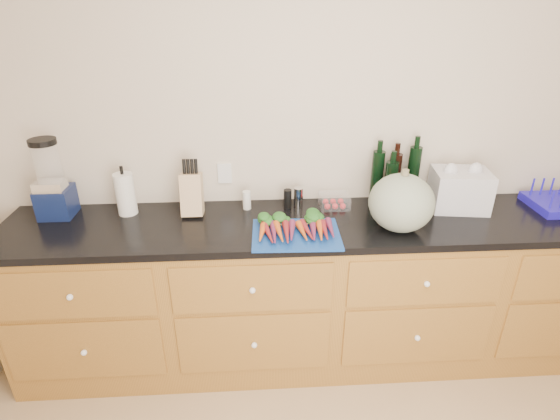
{
  "coord_description": "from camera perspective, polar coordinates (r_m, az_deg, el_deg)",
  "views": [
    {
      "loc": [
        -0.42,
        -0.83,
        2.04
      ],
      "look_at": [
        -0.3,
        1.2,
        1.06
      ],
      "focal_mm": 28.0,
      "sensor_mm": 36.0,
      "label": 1
    }
  ],
  "objects": [
    {
      "name": "wall_back",
      "position": [
        2.6,
        6.03,
        9.02
      ],
      "size": [
        4.1,
        0.05,
        2.6
      ],
      "primitive_type": "cube",
      "color": "beige",
      "rests_on": "ground"
    },
    {
      "name": "cabinets",
      "position": [
        2.69,
        6.31,
        -10.71
      ],
      "size": [
        3.6,
        0.64,
        0.9
      ],
      "color": "brown",
      "rests_on": "ground"
    },
    {
      "name": "countertop",
      "position": [
        2.45,
        6.81,
        -1.76
      ],
      "size": [
        3.64,
        0.62,
        0.04
      ],
      "primitive_type": "cube",
      "color": "black",
      "rests_on": "cabinets"
    },
    {
      "name": "cutting_board",
      "position": [
        2.27,
        2.11,
        -3.2
      ],
      "size": [
        0.46,
        0.36,
        0.01
      ],
      "primitive_type": "cube",
      "rotation": [
        0.0,
        0.0,
        -0.03
      ],
      "color": "navy",
      "rests_on": "countertop"
    },
    {
      "name": "carrots",
      "position": [
        2.28,
        2.04,
        -2.11
      ],
      "size": [
        0.39,
        0.29,
        0.06
      ],
      "color": "#D55919",
      "rests_on": "cutting_board"
    },
    {
      "name": "squash",
      "position": [
        2.35,
        15.56,
        0.92
      ],
      "size": [
        0.34,
        0.34,
        0.31
      ],
      "primitive_type": "ellipsoid",
      "color": "slate",
      "rests_on": "countertop"
    },
    {
      "name": "blender_appliance",
      "position": [
        2.7,
        -27.63,
        3.09
      ],
      "size": [
        0.18,
        0.18,
        0.45
      ],
      "color": "#0E1944",
      "rests_on": "countertop"
    },
    {
      "name": "paper_towel",
      "position": [
        2.6,
        -19.54,
        1.98
      ],
      "size": [
        0.11,
        0.11,
        0.24
      ],
      "primitive_type": "cylinder",
      "color": "white",
      "rests_on": "countertop"
    },
    {
      "name": "knife_block",
      "position": [
        2.5,
        -11.43,
        2.04
      ],
      "size": [
        0.12,
        0.12,
        0.24
      ],
      "primitive_type": "cube",
      "color": "tan",
      "rests_on": "countertop"
    },
    {
      "name": "grinder_salt",
      "position": [
        2.54,
        -4.36,
        1.29
      ],
      "size": [
        0.05,
        0.05,
        0.11
      ],
      "primitive_type": "cylinder",
      "color": "white",
      "rests_on": "countertop"
    },
    {
      "name": "grinder_pepper",
      "position": [
        2.54,
        1.0,
        1.48
      ],
      "size": [
        0.05,
        0.05,
        0.11
      ],
      "primitive_type": "cylinder",
      "color": "black",
      "rests_on": "countertop"
    },
    {
      "name": "canister_chrome",
      "position": [
        2.55,
        2.42,
        1.61
      ],
      "size": [
        0.05,
        0.05,
        0.12
      ],
      "primitive_type": "cylinder",
      "color": "silver",
      "rests_on": "countertop"
    },
    {
      "name": "tomato_box",
      "position": [
        2.58,
        7.1,
        1.18
      ],
      "size": [
        0.17,
        0.14,
        0.08
      ],
      "primitive_type": "cube",
      "color": "white",
      "rests_on": "countertop"
    },
    {
      "name": "bottles",
      "position": [
        2.65,
        14.66,
        3.98
      ],
      "size": [
        0.28,
        0.15,
        0.34
      ],
      "color": "black",
      "rests_on": "countertop"
    },
    {
      "name": "grocery_bag",
      "position": [
        2.73,
        22.39,
        2.46
      ],
      "size": [
        0.34,
        0.29,
        0.23
      ],
      "primitive_type": null,
      "rotation": [
        0.0,
        0.0,
        -0.14
      ],
      "color": "white",
      "rests_on": "countertop"
    }
  ]
}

